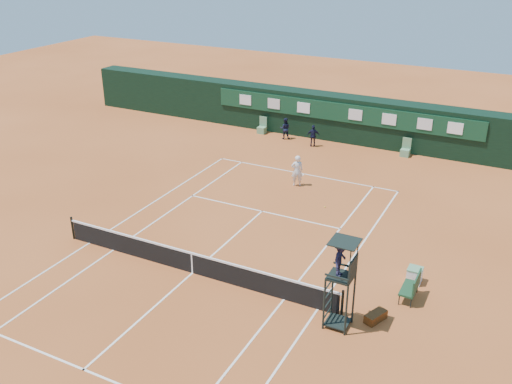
% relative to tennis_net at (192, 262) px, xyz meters
% --- Properties ---
extents(ground, '(90.00, 90.00, 0.00)m').
position_rel_tennis_net_xyz_m(ground, '(0.00, 0.00, -0.51)').
color(ground, '#BD5F2C').
rests_on(ground, ground).
extents(court_lines, '(11.05, 23.85, 0.01)m').
position_rel_tennis_net_xyz_m(court_lines, '(0.00, 0.00, -0.50)').
color(court_lines, silver).
rests_on(court_lines, ground).
extents(tennis_net, '(12.90, 0.10, 1.10)m').
position_rel_tennis_net_xyz_m(tennis_net, '(0.00, 0.00, 0.00)').
color(tennis_net, black).
rests_on(tennis_net, ground).
extents(back_wall, '(40.00, 1.65, 3.00)m').
position_rel_tennis_net_xyz_m(back_wall, '(0.00, 18.74, 1.00)').
color(back_wall, black).
rests_on(back_wall, ground).
extents(linesman_chair_left, '(0.55, 0.50, 1.15)m').
position_rel_tennis_net_xyz_m(linesman_chair_left, '(-5.50, 17.48, -0.19)').
color(linesman_chair_left, '#619466').
rests_on(linesman_chair_left, ground).
extents(linesman_chair_right, '(0.55, 0.50, 1.15)m').
position_rel_tennis_net_xyz_m(linesman_chair_right, '(4.50, 17.48, -0.19)').
color(linesman_chair_right, '#61956A').
rests_on(linesman_chair_right, ground).
extents(umpire_chair, '(0.96, 0.95, 3.42)m').
position_rel_tennis_net_xyz_m(umpire_chair, '(6.44, -0.58, 1.95)').
color(umpire_chair, black).
rests_on(umpire_chair, ground).
extents(player_bench, '(0.55, 1.20, 1.10)m').
position_rel_tennis_net_xyz_m(player_bench, '(8.41, 2.19, 0.09)').
color(player_bench, '#193E23').
rests_on(player_bench, ground).
extents(tennis_bag, '(0.70, 0.97, 0.33)m').
position_rel_tennis_net_xyz_m(tennis_bag, '(7.57, 0.30, -0.34)').
color(tennis_bag, black).
rests_on(tennis_bag, ground).
extents(cooler, '(0.57, 0.57, 0.65)m').
position_rel_tennis_net_xyz_m(cooler, '(8.24, 3.42, -0.18)').
color(cooler, white).
rests_on(cooler, ground).
extents(tennis_ball, '(0.07, 0.07, 0.07)m').
position_rel_tennis_net_xyz_m(tennis_ball, '(2.65, 8.27, -0.48)').
color(tennis_ball, yellow).
rests_on(tennis_ball, ground).
extents(player, '(0.77, 0.68, 1.76)m').
position_rel_tennis_net_xyz_m(player, '(0.27, 10.17, 0.37)').
color(player, silver).
rests_on(player, ground).
extents(ball_kid_left, '(0.86, 0.78, 1.46)m').
position_rel_tennis_net_xyz_m(ball_kid_left, '(-3.58, 17.11, 0.22)').
color(ball_kid_left, black).
rests_on(ball_kid_left, ground).
extents(ball_kid_right, '(0.92, 0.68, 1.45)m').
position_rel_tennis_net_xyz_m(ball_kid_right, '(-1.31, 16.54, 0.22)').
color(ball_kid_right, black).
rests_on(ball_kid_right, ground).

